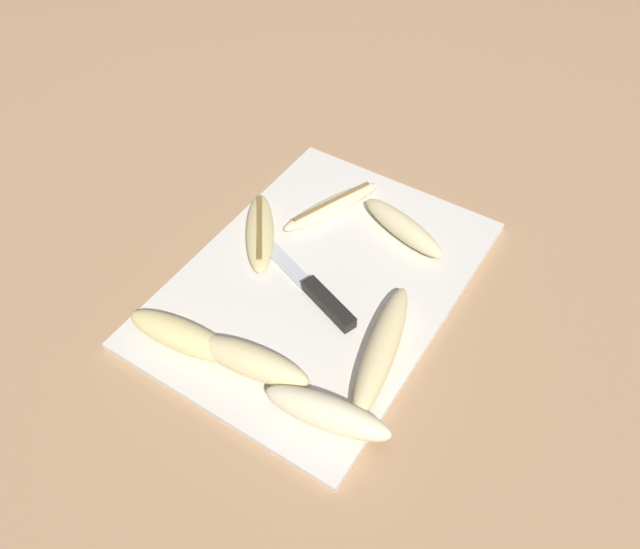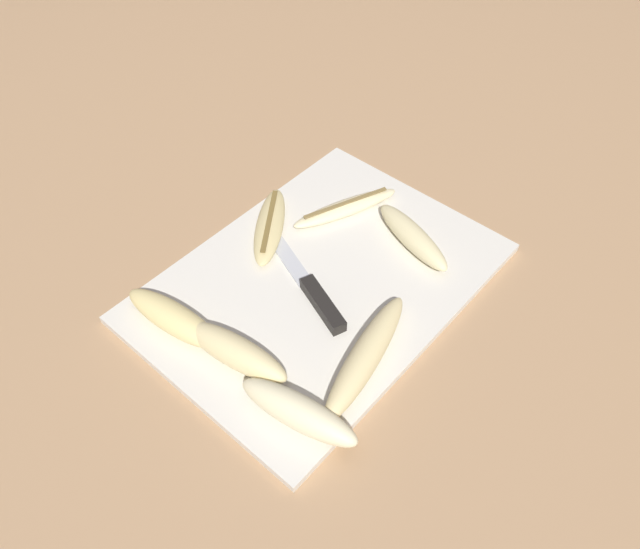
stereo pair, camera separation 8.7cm
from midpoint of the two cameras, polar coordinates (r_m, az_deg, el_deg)
name	(u,v)px [view 2 (the right image)]	position (r m, az deg, el deg)	size (l,w,h in m)	color
ground_plane	(320,285)	(0.89, 2.80, -1.10)	(4.00, 4.00, 0.00)	tan
cutting_board	(320,282)	(0.88, 2.82, -0.85)	(0.49, 0.35, 0.01)	silver
knife	(316,295)	(0.85, 2.55, -2.07)	(0.09, 0.21, 0.02)	black
banana_pale_long	(298,412)	(0.73, 1.47, -12.65)	(0.07, 0.16, 0.04)	beige
banana_soft_right	(413,237)	(0.93, 11.15, 3.28)	(0.08, 0.16, 0.03)	beige
banana_cream_curved	(346,208)	(0.97, 4.94, 5.95)	(0.18, 0.10, 0.02)	beige
banana_spotted_left	(270,226)	(0.93, -1.98, 4.34)	(0.16, 0.13, 0.02)	#DBC684
banana_golden_short	(174,318)	(0.82, -10.34, -4.11)	(0.06, 0.16, 0.03)	#EDD689
banana_ripe_center	(236,352)	(0.78, -4.56, -7.23)	(0.06, 0.16, 0.04)	beige
banana_mellow_near	(366,356)	(0.78, 7.40, -7.57)	(0.21, 0.08, 0.03)	beige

